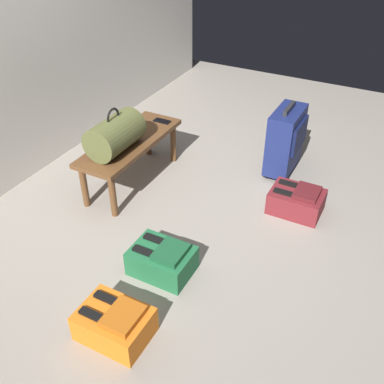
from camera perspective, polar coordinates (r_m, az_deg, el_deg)
The scene contains 8 objects.
ground_plane at distance 3.08m, azimuth -0.31°, elevation -6.06°, with size 6.60×6.60×0.00m, color gray.
bench at distance 3.52m, azimuth -7.91°, elevation 5.80°, with size 1.00×0.36×0.38m.
duffel_bag_olive at distance 3.30m, azimuth -9.88°, elevation 7.32°, with size 0.44×0.26×0.34m.
cell_phone at distance 3.74m, azimuth -3.88°, elevation 9.11°, with size 0.07×0.14×0.01m.
suitcase_upright_navy at distance 3.69m, azimuth 11.96°, elevation 6.62°, with size 0.42×0.23×0.60m.
backpack_green at distance 2.80m, azimuth -3.83°, elevation -8.72°, with size 0.28×0.38×0.21m.
backpack_maroon at distance 3.36m, azimuth 13.33°, elevation -1.10°, with size 0.28×0.38×0.21m.
backpack_orange at distance 2.51m, azimuth -9.89°, elevation -16.31°, with size 0.28×0.38×0.21m.
Camera 1 is at (-2.04, -1.09, 2.04)m, focal length 41.42 mm.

